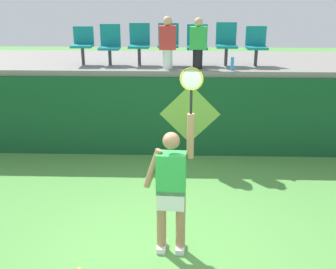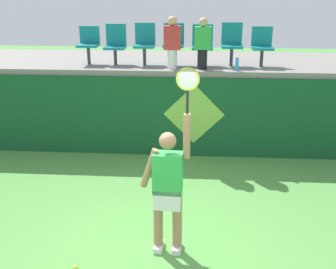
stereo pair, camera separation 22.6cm
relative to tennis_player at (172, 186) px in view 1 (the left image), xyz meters
The scene contains 15 objects.
ground_plane 0.99m from the tennis_player, 157.87° to the right, with size 40.00×40.00×0.00m, color #519342.
court_back_wall 3.47m from the tennis_player, 92.69° to the left, with size 12.18×0.20×1.70m, color #144C28.
spectator_platform 4.86m from the tennis_player, 91.94° to the left, with size 12.18×2.75×0.12m, color gray.
tennis_player is the anchor object (origin of this frame).
water_bottle 3.86m from the tennis_player, 72.14° to the left, with size 0.07×0.07×0.27m, color #338CE5.
stadium_chair_0 4.80m from the tennis_player, 116.07° to the left, with size 0.44×0.42×0.80m.
stadium_chair_1 4.59m from the tennis_player, 109.10° to the left, with size 0.44×0.42×0.85m.
stadium_chair_2 4.44m from the tennis_player, 100.90° to the left, with size 0.44×0.42×0.88m.
stadium_chair_3 4.37m from the tennis_player, 92.41° to the left, with size 0.44×0.42×0.88m.
stadium_chair_4 4.39m from the tennis_player, 83.89° to the left, with size 0.44×0.42×0.85m.
stadium_chair_5 4.50m from the tennis_player, 75.58° to the left, with size 0.44×0.42×0.90m.
stadium_chair_6 4.68m from the tennis_player, 67.65° to the left, with size 0.44×0.42×0.82m.
spectator_0 3.98m from the tennis_player, 83.14° to the left, with size 0.34×0.20×1.03m.
spectator_1 3.95m from the tennis_player, 92.71° to the left, with size 0.34×0.20×1.06m.
wall_signage_mount 3.51m from the tennis_player, 84.85° to the left, with size 1.27×0.01×1.57m.
Camera 1 is at (0.27, -4.73, 3.45)m, focal length 43.81 mm.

